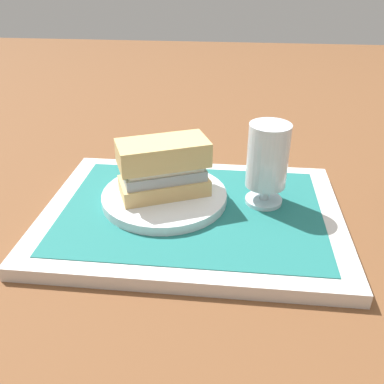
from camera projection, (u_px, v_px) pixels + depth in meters
ground_plane at (192, 221)px, 0.63m from camera, size 3.00×3.00×0.00m
tray at (192, 215)px, 0.63m from camera, size 0.44×0.32×0.02m
placemat at (192, 209)px, 0.62m from camera, size 0.38×0.27×0.00m
plate at (165, 197)px, 0.64m from camera, size 0.19×0.19×0.01m
sandwich at (166, 167)px, 0.62m from camera, size 0.14×0.11×0.08m
beer_glass at (267, 161)px, 0.61m from camera, size 0.06×0.06×0.12m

